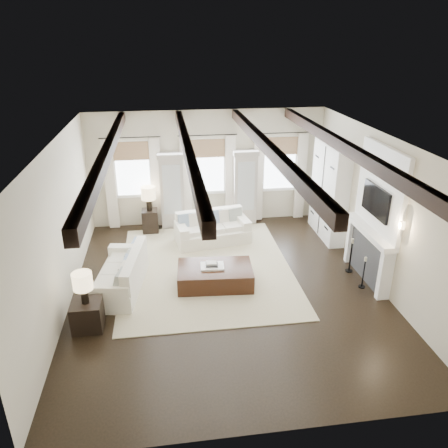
{
  "coord_description": "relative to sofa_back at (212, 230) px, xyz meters",
  "views": [
    {
      "loc": [
        -1.19,
        -7.97,
        5.04
      ],
      "look_at": [
        0.05,
        0.84,
        1.15
      ],
      "focal_mm": 35.0,
      "sensor_mm": 36.0,
      "label": 1
    }
  ],
  "objects": [
    {
      "name": "book_lower",
      "position": [
        -0.25,
        -2.15,
        0.15
      ],
      "size": [
        0.27,
        0.22,
        0.04
      ],
      "primitive_type": "cube",
      "rotation": [
        0.0,
        0.0,
        -0.07
      ],
      "color": "#262628",
      "rests_on": "tray"
    },
    {
      "name": "candlestick_near",
      "position": [
        2.95,
        -2.72,
        -0.03
      ],
      "size": [
        0.15,
        0.15,
        0.73
      ],
      "color": "black",
      "rests_on": "ground"
    },
    {
      "name": "ottoman",
      "position": [
        -0.19,
        -2.17,
        -0.12
      ],
      "size": [
        1.67,
        1.12,
        0.42
      ],
      "primitive_type": "cube",
      "rotation": [
        0.0,
        0.0,
        -0.07
      ],
      "color": "black",
      "rests_on": "ground"
    },
    {
      "name": "ground",
      "position": [
        0.05,
        -2.38,
        -0.33
      ],
      "size": [
        7.5,
        7.5,
        0.0
      ],
      "primitive_type": "plane",
      "color": "black",
      "rests_on": "ground"
    },
    {
      "name": "lamp_back",
      "position": [
        -1.61,
        0.83,
        0.76
      ],
      "size": [
        0.38,
        0.38,
        0.66
      ],
      "color": "black",
      "rests_on": "side_table_back"
    },
    {
      "name": "candlestick_far",
      "position": [
        2.95,
        -2.03,
        0.01
      ],
      "size": [
        0.17,
        0.17,
        0.83
      ],
      "color": "black",
      "rests_on": "ground"
    },
    {
      "name": "side_table_front",
      "position": [
        -2.71,
        -3.36,
        -0.06
      ],
      "size": [
        0.55,
        0.55,
        0.55
      ],
      "primitive_type": "cube",
      "color": "black",
      "rests_on": "ground"
    },
    {
      "name": "side_table_back",
      "position": [
        -1.61,
        0.83,
        -0.01
      ],
      "size": [
        0.43,
        0.43,
        0.64
      ],
      "primitive_type": "cube",
      "color": "black",
      "rests_on": "ground"
    },
    {
      "name": "area_rug",
      "position": [
        -0.31,
        -1.43,
        -0.32
      ],
      "size": [
        3.88,
        4.71,
        0.02
      ],
      "primitive_type": "cube",
      "color": "#C0B592",
      "rests_on": "ground"
    },
    {
      "name": "lamp_front",
      "position": [
        -2.71,
        -3.36,
        0.63
      ],
      "size": [
        0.36,
        0.36,
        0.62
      ],
      "color": "black",
      "rests_on": "side_table_front"
    },
    {
      "name": "sofa_back",
      "position": [
        0.0,
        0.0,
        0.0
      ],
      "size": [
        2.01,
        1.16,
        0.81
      ],
      "color": "white",
      "rests_on": "ground"
    },
    {
      "name": "book_upper",
      "position": [
        -0.26,
        -2.13,
        0.18
      ],
      "size": [
        0.23,
        0.19,
        0.03
      ],
      "primitive_type": "cube",
      "rotation": [
        0.0,
        0.0,
        -0.07
      ],
      "color": "beige",
      "rests_on": "book_lower"
    },
    {
      "name": "tray",
      "position": [
        -0.24,
        -2.14,
        0.11
      ],
      "size": [
        0.53,
        0.42,
        0.04
      ],
      "primitive_type": "cube",
      "rotation": [
        0.0,
        0.0,
        -0.07
      ],
      "color": "white",
      "rests_on": "ottoman"
    },
    {
      "name": "sofa_left",
      "position": [
        -2.15,
        -2.07,
        0.01
      ],
      "size": [
        1.16,
        2.05,
        0.83
      ],
      "color": "white",
      "rests_on": "ground"
    },
    {
      "name": "room_shell",
      "position": [
        0.79,
        -1.48,
        1.56
      ],
      "size": [
        6.54,
        7.54,
        3.22
      ],
      "color": "beige",
      "rests_on": "ground"
    }
  ]
}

